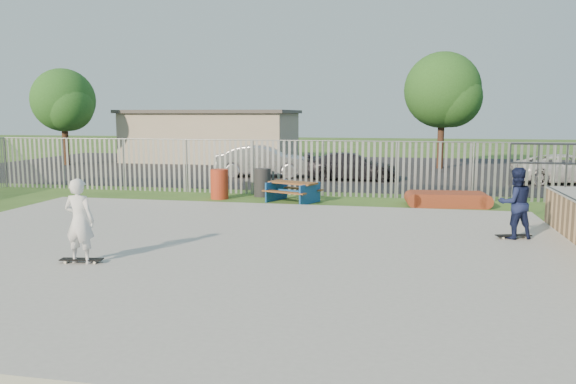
% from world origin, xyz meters
% --- Properties ---
extents(ground, '(120.00, 120.00, 0.00)m').
position_xyz_m(ground, '(0.00, 0.00, 0.00)').
color(ground, '#2E541D').
rests_on(ground, ground).
extents(concrete_slab, '(15.00, 12.00, 0.15)m').
position_xyz_m(concrete_slab, '(0.00, 0.00, 0.07)').
color(concrete_slab, '#979893').
rests_on(concrete_slab, ground).
extents(fence, '(26.04, 16.02, 2.00)m').
position_xyz_m(fence, '(1.00, 4.59, 1.00)').
color(fence, gray).
rests_on(fence, ground).
extents(picnic_table, '(2.01, 1.85, 0.69)m').
position_xyz_m(picnic_table, '(0.21, 7.39, 0.35)').
color(picnic_table, brown).
rests_on(picnic_table, ground).
extents(funbox, '(2.30, 1.29, 0.44)m').
position_xyz_m(funbox, '(5.27, 7.54, 0.22)').
color(funbox, maroon).
rests_on(funbox, ground).
extents(trash_bin_red, '(0.62, 0.62, 1.04)m').
position_xyz_m(trash_bin_red, '(-2.45, 7.61, 0.52)').
color(trash_bin_red, '#A43119').
rests_on(trash_bin_red, ground).
extents(trash_bin_grey, '(0.61, 0.61, 1.01)m').
position_xyz_m(trash_bin_grey, '(-1.11, 8.46, 0.51)').
color(trash_bin_grey, '#242426').
rests_on(trash_bin_grey, ground).
extents(parking_lot, '(40.00, 18.00, 0.02)m').
position_xyz_m(parking_lot, '(0.00, 19.00, 0.01)').
color(parking_lot, black).
rests_on(parking_lot, ground).
extents(car_silver, '(4.58, 2.01, 1.46)m').
position_xyz_m(car_silver, '(-2.58, 14.54, 0.75)').
color(car_silver, '#B2B1B7').
rests_on(car_silver, parking_lot).
extents(car_dark, '(4.28, 1.92, 1.22)m').
position_xyz_m(car_dark, '(1.62, 14.09, 0.63)').
color(car_dark, '#222127').
rests_on(car_dark, parking_lot).
extents(car_white, '(4.72, 2.74, 1.24)m').
position_xyz_m(car_white, '(10.76, 14.61, 0.64)').
color(car_white, silver).
rests_on(car_white, parking_lot).
extents(building, '(10.40, 6.40, 3.20)m').
position_xyz_m(building, '(-8.00, 23.00, 1.61)').
color(building, tan).
rests_on(building, ground).
extents(tree_left, '(3.59, 3.59, 5.54)m').
position_xyz_m(tree_left, '(-15.35, 18.36, 3.73)').
color(tree_left, '#442B1B').
rests_on(tree_left, ground).
extents(tree_mid, '(4.05, 4.05, 6.25)m').
position_xyz_m(tree_mid, '(5.84, 20.49, 4.21)').
color(tree_mid, '#45291B').
rests_on(tree_mid, ground).
extents(skateboard_a, '(0.82, 0.44, 0.08)m').
position_xyz_m(skateboard_a, '(6.32, 2.24, 0.19)').
color(skateboard_a, black).
rests_on(skateboard_a, concrete_slab).
extents(skateboard_b, '(0.82, 0.32, 0.08)m').
position_xyz_m(skateboard_b, '(-2.12, -1.64, 0.19)').
color(skateboard_b, black).
rests_on(skateboard_b, concrete_slab).
extents(skater_navy, '(0.94, 0.82, 1.62)m').
position_xyz_m(skater_navy, '(6.32, 2.24, 0.96)').
color(skater_navy, '#131A3B').
rests_on(skater_navy, concrete_slab).
extents(skater_white, '(0.60, 0.40, 1.62)m').
position_xyz_m(skater_white, '(-2.12, -1.64, 0.96)').
color(skater_white, silver).
rests_on(skater_white, concrete_slab).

